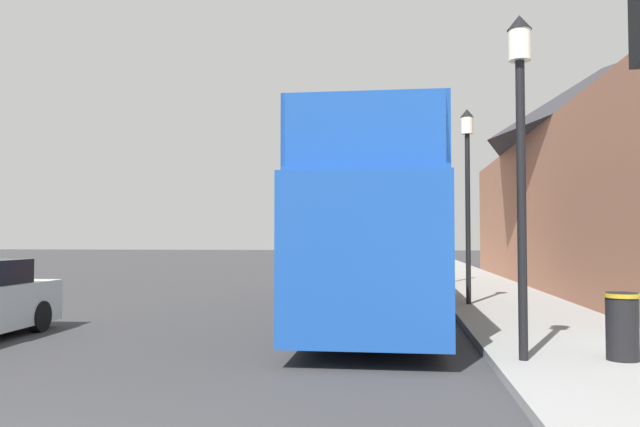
# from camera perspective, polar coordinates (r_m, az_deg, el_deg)

# --- Properties ---
(ground_plane) EXTENTS (144.00, 144.00, 0.00)m
(ground_plane) POSITION_cam_1_polar(r_m,az_deg,el_deg) (25.03, -2.11, -6.55)
(ground_plane) COLOR #333335
(sidewalk) EXTENTS (3.33, 108.00, 0.14)m
(sidewalk) POSITION_cam_1_polar(r_m,az_deg,el_deg) (21.93, 14.99, -6.90)
(sidewalk) COLOR gray
(sidewalk) RESTS_ON ground_plane
(brick_terrace_rear) EXTENTS (6.00, 23.67, 8.24)m
(brick_terrace_rear) POSITION_cam_1_polar(r_m,az_deg,el_deg) (25.44, 24.57, 3.01)
(brick_terrace_rear) COLOR #9E664C
(brick_terrace_rear) RESTS_ON ground_plane
(tour_bus) EXTENTS (2.61, 11.32, 4.07)m
(tour_bus) POSITION_cam_1_polar(r_m,az_deg,el_deg) (14.53, 5.28, -2.38)
(tour_bus) COLOR #19479E
(tour_bus) RESTS_ON ground_plane
(parked_car_ahead_of_bus) EXTENTS (1.94, 4.21, 1.37)m
(parked_car_ahead_of_bus) POSITION_cam_1_polar(r_m,az_deg,el_deg) (23.88, 7.51, -5.18)
(parked_car_ahead_of_bus) COLOR maroon
(parked_car_ahead_of_bus) RESTS_ON ground_plane
(lamp_post_nearest) EXTENTS (0.35, 0.35, 4.97)m
(lamp_post_nearest) POSITION_cam_1_polar(r_m,az_deg,el_deg) (9.53, 17.86, 7.96)
(lamp_post_nearest) COLOR black
(lamp_post_nearest) RESTS_ON sidewalk
(lamp_post_second) EXTENTS (0.35, 0.35, 5.17)m
(lamp_post_second) POSITION_cam_1_polar(r_m,az_deg,el_deg) (17.01, 13.33, 3.85)
(lamp_post_second) COLOR black
(lamp_post_second) RESTS_ON sidewalk
(lamp_post_third) EXTENTS (0.35, 0.35, 4.93)m
(lamp_post_third) POSITION_cam_1_polar(r_m,az_deg,el_deg) (24.54, 11.41, 1.63)
(lamp_post_third) COLOR black
(lamp_post_third) RESTS_ON sidewalk
(litter_bin) EXTENTS (0.48, 0.48, 0.96)m
(litter_bin) POSITION_cam_1_polar(r_m,az_deg,el_deg) (9.96, 25.90, -9.09)
(litter_bin) COLOR black
(litter_bin) RESTS_ON sidewalk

